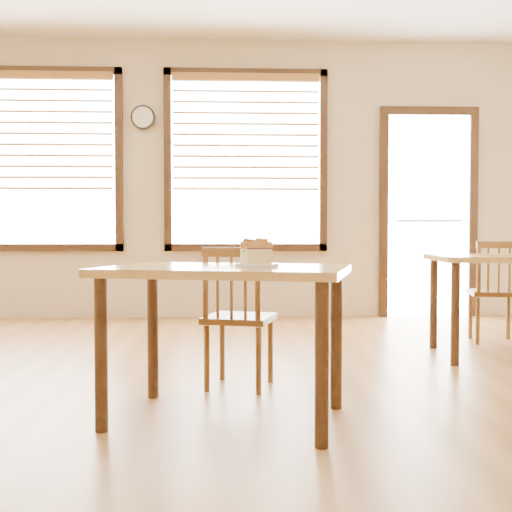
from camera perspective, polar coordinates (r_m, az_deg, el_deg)
The scene contains 11 objects.
ground at distance 3.11m, azimuth -4.63°, elevation -15.02°, with size 8.00×8.00×0.00m, color #92602A.
room_shell at distance 3.11m, azimuth -4.73°, elevation 19.22°, with size 8.00×8.00×8.00m.
window_left at distance 7.28m, azimuth -18.70°, elevation 9.00°, with size 1.76×0.10×1.96m.
window_right at distance 7.00m, azimuth -0.90°, elevation 9.39°, with size 1.76×0.10×1.96m.
entry_door at distance 7.29m, azimuth 15.06°, elevation 4.18°, with size 1.08×0.06×2.29m.
wall_clock at distance 7.10m, azimuth -10.02°, elevation 12.04°, with size 0.26×0.05×0.26m.
cafe_table_main at distance 3.13m, azimuth -2.69°, elevation -2.83°, with size 1.31×1.04×0.75m.
cafe_chair_main at distance 3.78m, azimuth -1.63°, elevation -5.37°, with size 0.47×0.47×0.84m.
cafe_chair_second at distance 5.69m, azimuth 20.46°, elevation -2.93°, with size 0.45×0.45×0.86m.
plate at distance 3.06m, azimuth 0.02°, elevation -0.84°, with size 0.21×0.21×0.02m.
cake_slice at distance 3.06m, azimuth -0.00°, elevation 0.45°, with size 0.15×0.13×0.12m.
Camera 1 is at (0.12, -2.97, 0.91)m, focal length 45.00 mm.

